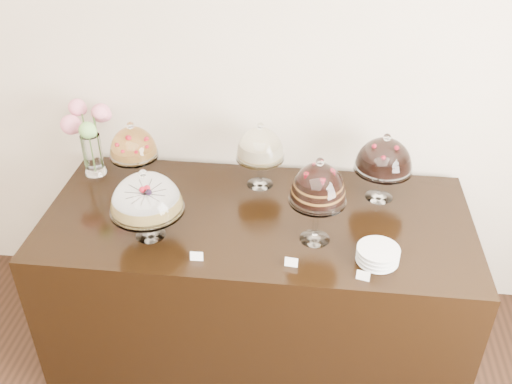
# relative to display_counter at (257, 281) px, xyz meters

# --- Properties ---
(wall_back) EXTENTS (5.00, 0.04, 3.00)m
(wall_back) POSITION_rel_display_counter_xyz_m (-0.16, 0.55, 1.05)
(wall_back) COLOR beige
(wall_back) RESTS_ON ground
(display_counter) EXTENTS (2.20, 1.00, 0.90)m
(display_counter) POSITION_rel_display_counter_xyz_m (0.00, 0.00, 0.00)
(display_counter) COLOR black
(display_counter) RESTS_ON ground
(cake_stand_sugar_sponge) EXTENTS (0.36, 0.36, 0.37)m
(cake_stand_sugar_sponge) POSITION_rel_display_counter_xyz_m (-0.50, -0.22, 0.68)
(cake_stand_sugar_sponge) COLOR white
(cake_stand_sugar_sponge) RESTS_ON display_counter
(cake_stand_choco_layer) EXTENTS (0.27, 0.27, 0.46)m
(cake_stand_choco_layer) POSITION_rel_display_counter_xyz_m (0.30, -0.16, 0.75)
(cake_stand_choco_layer) COLOR white
(cake_stand_choco_layer) RESTS_ON display_counter
(cake_stand_cheesecake) EXTENTS (0.27, 0.27, 0.38)m
(cake_stand_cheesecake) POSITION_rel_display_counter_xyz_m (-0.02, 0.30, 0.69)
(cake_stand_cheesecake) COLOR white
(cake_stand_cheesecake) RESTS_ON display_counter
(cake_stand_dark_choco) EXTENTS (0.31, 0.31, 0.38)m
(cake_stand_dark_choco) POSITION_rel_display_counter_xyz_m (0.63, 0.25, 0.70)
(cake_stand_dark_choco) COLOR white
(cake_stand_dark_choco) RESTS_ON display_counter
(cake_stand_fruit_tart) EXTENTS (0.26, 0.26, 0.39)m
(cake_stand_fruit_tart) POSITION_rel_display_counter_xyz_m (-0.70, 0.22, 0.70)
(cake_stand_fruit_tart) COLOR white
(cake_stand_fruit_tart) RESTS_ON display_counter
(flower_vase) EXTENTS (0.26, 0.33, 0.43)m
(flower_vase) POSITION_rel_display_counter_xyz_m (-0.98, 0.32, 0.71)
(flower_vase) COLOR white
(flower_vase) RESTS_ON display_counter
(plate_stack) EXTENTS (0.19, 0.19, 0.07)m
(plate_stack) POSITION_rel_display_counter_xyz_m (0.59, -0.29, 0.49)
(plate_stack) COLOR silver
(plate_stack) RESTS_ON display_counter
(price_card_left) EXTENTS (0.06, 0.02, 0.04)m
(price_card_left) POSITION_rel_display_counter_xyz_m (-0.24, -0.38, 0.47)
(price_card_left) COLOR white
(price_card_left) RESTS_ON display_counter
(price_card_right) EXTENTS (0.06, 0.03, 0.04)m
(price_card_right) POSITION_rel_display_counter_xyz_m (0.52, -0.43, 0.47)
(price_card_right) COLOR white
(price_card_right) RESTS_ON display_counter
(price_card_extra) EXTENTS (0.06, 0.02, 0.04)m
(price_card_extra) POSITION_rel_display_counter_xyz_m (0.20, -0.37, 0.47)
(price_card_extra) COLOR white
(price_card_extra) RESTS_ON display_counter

